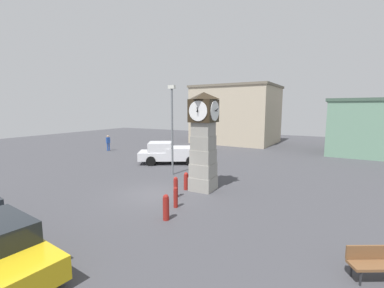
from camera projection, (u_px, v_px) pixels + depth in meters
name	position (u px, v px, depth m)	size (l,w,h in m)	color
ground_plane	(156.00, 194.00, 14.40)	(75.58, 75.58, 0.00)	#424247
clock_tower	(203.00, 140.00, 14.79)	(1.75, 1.70, 5.69)	gray
bollard_near_tower	(186.00, 181.00, 15.12)	(0.28, 0.28, 1.05)	maroon
bollard_mid_row	(176.00, 187.00, 13.81)	(0.24, 0.24, 1.13)	maroon
bollard_far_row	(176.00, 197.00, 12.39)	(0.21, 0.21, 1.02)	maroon
bollard_end_row	(166.00, 207.00, 10.98)	(0.27, 0.27, 1.14)	maroon
pickup_truck	(171.00, 153.00, 22.52)	(5.93, 4.69, 1.85)	silver
bench	(377.00, 261.00, 7.17)	(1.65, 1.25, 0.90)	brown
pedestrian_near_bench	(108.00, 142.00, 29.17)	(0.36, 0.46, 1.76)	#264CA5
street_lamp_near_road	(172.00, 124.00, 18.19)	(0.50, 0.24, 6.38)	slate
warehouse_blue_far	(236.00, 114.00, 36.30)	(11.33, 9.49, 7.91)	#B7A88E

